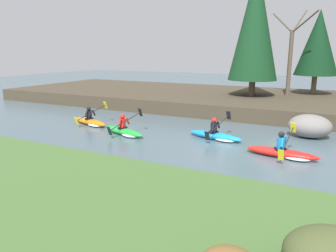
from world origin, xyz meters
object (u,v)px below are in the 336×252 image
Objects in this scene: kayaker_lead at (285,153)px; kayaker_far_back at (91,121)px; kayaker_middle at (217,135)px; boulder_midstream at (310,126)px; kayaker_trailing at (125,131)px.

kayaker_lead and kayaker_far_back have the same top height.
kayaker_lead is 10.36m from kayaker_far_back.
boulder_midstream is (3.74, 2.35, 0.35)m from kayaker_middle.
boulder_midstream is (0.59, 3.70, 0.35)m from kayaker_lead.
kayaker_middle and kayaker_far_back have the same top height.
kayaker_far_back is (-10.30, 1.13, 0.00)m from kayaker_lead.
kayaker_lead is 1.00× the size of kayaker_middle.
kayaker_middle reaches higher than boulder_midstream.
kayaker_far_back is (-2.91, 0.99, 0.00)m from kayaker_trailing.
kayaker_trailing is at bearing -155.91° from boulder_midstream.
kayaker_middle is at bearing 161.25° from kayaker_lead.
kayaker_lead is 1.01× the size of kayaker_far_back.
kayaker_lead is 1.01× the size of kayaker_trailing.
kayaker_far_back is at bearing 178.08° from kayaker_trailing.
kayaker_lead is at bearing 15.86° from kayaker_trailing.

